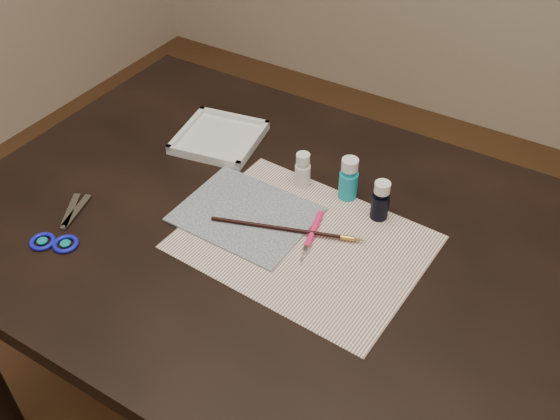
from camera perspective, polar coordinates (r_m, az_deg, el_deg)
The scene contains 10 objects.
table at distance 1.50m, azimuth -0.00°, elevation -12.32°, with size 1.30×0.90×0.75m, color black.
paper at distance 1.19m, azimuth 2.16°, elevation -2.94°, with size 0.45×0.34×0.00m, color white.
canvas at distance 1.25m, azimuth -3.14°, elevation -0.38°, with size 0.26×0.21×0.00m, color #122031.
paint_bottle_white at distance 1.30m, azimuth 2.09°, elevation 3.69°, with size 0.03×0.03×0.08m, color white.
paint_bottle_cyan at distance 1.27m, azimuth 6.30°, elevation 2.87°, with size 0.04×0.04×0.10m, color #149BB1.
paint_bottle_navy at distance 1.23m, azimuth 9.18°, elevation 0.87°, with size 0.04×0.04×0.09m, color black.
paintbrush at distance 1.20m, azimuth 0.74°, elevation -1.77°, with size 0.31×0.01×0.01m, color black, non-canonical shape.
craft_knife at distance 1.19m, azimuth 2.80°, elevation -2.56°, with size 0.15×0.01×0.01m, color #FF1B5F, non-canonical shape.
scissors at distance 1.30m, azimuth -19.24°, elevation -1.01°, with size 0.19×0.10×0.01m, color silver, non-canonical shape.
palette_tray at distance 1.45m, azimuth -5.56°, elevation 6.65°, with size 0.18×0.18×0.02m, color silver.
Camera 1 is at (0.46, -0.76, 1.58)m, focal length 40.00 mm.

